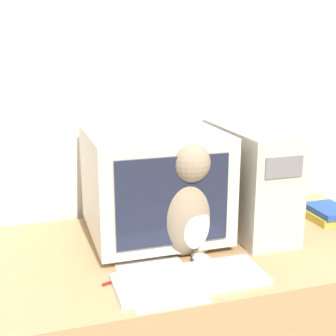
% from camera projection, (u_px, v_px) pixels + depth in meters
% --- Properties ---
extents(wall_back, '(7.00, 0.05, 2.50)m').
position_uv_depth(wall_back, '(154.00, 83.00, 1.89)').
color(wall_back, silver).
rests_on(wall_back, ground_plane).
extents(crt_monitor, '(0.45, 0.46, 0.39)m').
position_uv_depth(crt_monitor, '(154.00, 183.00, 1.65)').
color(crt_monitor, beige).
rests_on(crt_monitor, desk).
extents(computer_tower, '(0.19, 0.48, 0.38)m').
position_uv_depth(computer_tower, '(248.00, 178.00, 1.74)').
color(computer_tower, beige).
rests_on(computer_tower, desk).
extents(keyboard, '(0.45, 0.18, 0.02)m').
position_uv_depth(keyboard, '(190.00, 279.00, 1.37)').
color(keyboard, silver).
rests_on(keyboard, desk).
extents(cat, '(0.28, 0.25, 0.39)m').
position_uv_depth(cat, '(186.00, 207.00, 1.51)').
color(cat, gray).
rests_on(cat, desk).
extents(book_stack, '(0.15, 0.17, 0.05)m').
position_uv_depth(book_stack, '(328.00, 214.00, 1.85)').
color(book_stack, gold).
rests_on(book_stack, desk).
extents(pen, '(0.15, 0.06, 0.01)m').
position_uv_depth(pen, '(126.00, 277.00, 1.40)').
color(pen, maroon).
rests_on(pen, desk).
extents(paper_sheet, '(0.21, 0.30, 0.00)m').
position_uv_depth(paper_sheet, '(159.00, 282.00, 1.37)').
color(paper_sheet, white).
rests_on(paper_sheet, desk).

